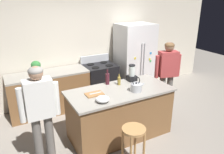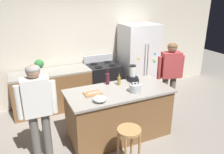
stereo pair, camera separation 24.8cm
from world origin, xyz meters
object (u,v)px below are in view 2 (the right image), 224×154
mixing_bowl (100,99)px  person_by_island_left (37,105)px  blender_appliance (132,74)px  chef_knife (94,93)px  bottle_wine (107,78)px  cutting_board (93,94)px  person_by_sink_right (170,72)px  stove_range (103,82)px  tea_kettle (135,88)px  kitchen_island (119,113)px  bar_stool (129,138)px  refrigerator (139,60)px  bottle_vinegar (119,81)px  potted_plant (39,65)px

mixing_bowl → person_by_island_left: bearing=168.5°
blender_appliance → chef_knife: bearing=-164.0°
bottle_wine → cutting_board: size_ratio=1.05×
person_by_sink_right → chef_knife: (-1.87, -0.31, -0.01)m
stove_range → chef_knife: (-0.78, -1.48, 0.48)m
person_by_sink_right → mixing_bowl: 1.98m
tea_kettle → person_by_island_left: bearing=176.9°
mixing_bowl → cutting_board: (-0.01, 0.31, -0.04)m
kitchen_island → bar_stool: 0.86m
person_by_island_left → blender_appliance: 1.89m
refrigerator → tea_kettle: size_ratio=6.73×
blender_appliance → tea_kettle: bearing=-114.2°
stove_range → bottle_vinegar: (-0.21, -1.30, 0.54)m
bar_stool → cutting_board: size_ratio=2.26×
refrigerator → blender_appliance: bearing=-125.9°
refrigerator → bar_stool: 2.82m
stove_range → potted_plant: bearing=179.0°
person_by_island_left → chef_knife: 0.96m
bar_stool → kitchen_island: bearing=73.9°
person_by_island_left → potted_plant: 1.66m
potted_plant → mixing_bowl: (0.67, -1.83, -0.12)m
person_by_island_left → blender_appliance: size_ratio=4.93×
stove_range → bottle_wine: size_ratio=3.51×
cutting_board → chef_knife: chef_knife is taller
refrigerator → bottle_vinegar: size_ratio=7.86×
kitchen_island → bottle_wine: bearing=101.2°
stove_range → cutting_board: 1.75m
refrigerator → stove_range: size_ratio=1.67×
kitchen_island → bar_stool: kitchen_island is taller
bottle_vinegar → kitchen_island: bearing=-116.1°
person_by_sink_right → bottle_wine: size_ratio=5.05×
mixing_bowl → potted_plant: bearing=110.2°
person_by_sink_right → bottle_vinegar: bearing=-174.6°
bar_stool → bottle_wine: 1.30m
cutting_board → bottle_vinegar: bearing=17.3°
person_by_sink_right → refrigerator: bearing=94.7°
chef_knife → tea_kettle: bearing=-16.4°
blender_appliance → potted_plant: bearing=141.8°
tea_kettle → potted_plant: bearing=128.6°
tea_kettle → person_by_sink_right: bearing=23.9°
bottle_vinegar → tea_kettle: tea_kettle is taller
bottle_wine → chef_knife: 0.51m
person_by_island_left → person_by_sink_right: size_ratio=1.01×
person_by_sink_right → mixing_bowl: size_ratio=7.21×
mixing_bowl → tea_kettle: (0.71, 0.10, 0.03)m
person_by_island_left → person_by_sink_right: bearing=8.7°
person_by_sink_right → potted_plant: bearing=154.8°
bottle_wine → mixing_bowl: bearing=-123.0°
person_by_sink_right → chef_knife: size_ratio=7.25×
person_by_island_left → bar_stool: size_ratio=2.37×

